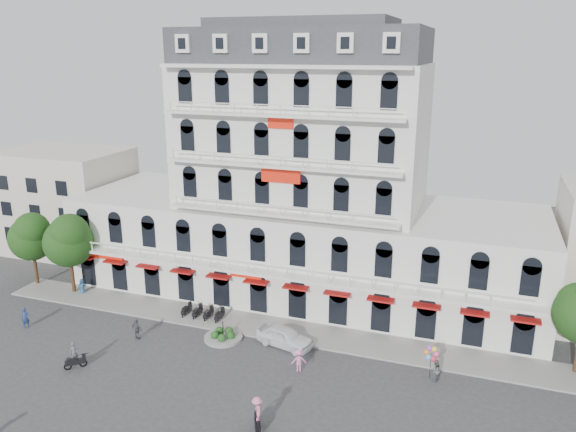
{
  "coord_description": "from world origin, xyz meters",
  "views": [
    {
      "loc": [
        15.98,
        -31.75,
        23.19
      ],
      "look_at": [
        1.32,
        10.0,
        10.01
      ],
      "focal_mm": 35.0,
      "sensor_mm": 36.0,
      "label": 1
    }
  ],
  "objects_px": {
    "rider_west": "(75,357)",
    "balloon_vendor": "(434,364)",
    "parked_car": "(285,337)",
    "rider_center": "(257,412)"
  },
  "relations": [
    {
      "from": "parked_car",
      "to": "rider_center",
      "type": "distance_m",
      "value": 10.66
    },
    {
      "from": "rider_west",
      "to": "parked_car",
      "type": "bearing_deg",
      "value": -12.25
    },
    {
      "from": "parked_car",
      "to": "rider_center",
      "type": "bearing_deg",
      "value": -156.36
    },
    {
      "from": "parked_car",
      "to": "rider_west",
      "type": "bearing_deg",
      "value": 134.63
    },
    {
      "from": "parked_car",
      "to": "rider_west",
      "type": "relative_size",
      "value": 2.22
    },
    {
      "from": "parked_car",
      "to": "rider_west",
      "type": "xyz_separation_m",
      "value": [
        -13.79,
        -8.41,
        0.15
      ]
    },
    {
      "from": "rider_west",
      "to": "balloon_vendor",
      "type": "distance_m",
      "value": 26.72
    },
    {
      "from": "rider_west",
      "to": "balloon_vendor",
      "type": "xyz_separation_m",
      "value": [
        25.67,
        7.4,
        0.3
      ]
    },
    {
      "from": "rider_center",
      "to": "balloon_vendor",
      "type": "xyz_separation_m",
      "value": [
        9.96,
        9.46,
        0.01
      ]
    },
    {
      "from": "rider_west",
      "to": "balloon_vendor",
      "type": "height_order",
      "value": "balloon_vendor"
    }
  ]
}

